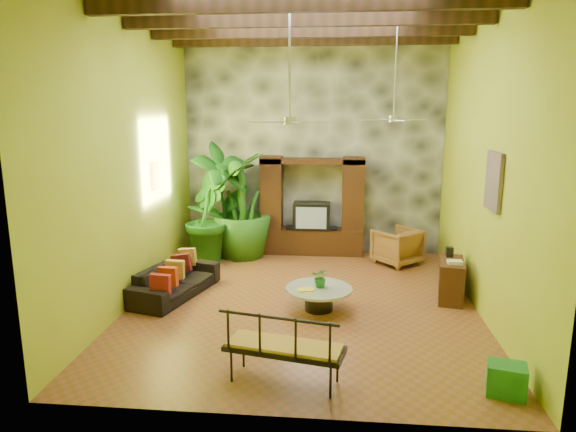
# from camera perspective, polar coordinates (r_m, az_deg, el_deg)

# --- Properties ---
(ground) EXTENTS (7.00, 7.00, 0.00)m
(ground) POSITION_cam_1_polar(r_m,az_deg,el_deg) (9.31, 1.63, -9.51)
(ground) COLOR brown
(ground) RESTS_ON ground
(ceiling) EXTENTS (6.00, 7.00, 0.02)m
(ceiling) POSITION_cam_1_polar(r_m,az_deg,el_deg) (8.80, 1.84, 22.39)
(ceiling) COLOR silver
(ceiling) RESTS_ON back_wall
(back_wall) EXTENTS (6.00, 0.02, 5.00)m
(back_wall) POSITION_cam_1_polar(r_m,az_deg,el_deg) (12.19, 2.82, 7.70)
(back_wall) COLOR #ABAE27
(back_wall) RESTS_ON ground
(left_wall) EXTENTS (0.02, 7.00, 5.00)m
(left_wall) POSITION_cam_1_polar(r_m,az_deg,el_deg) (9.39, -16.96, 5.91)
(left_wall) COLOR #ABAE27
(left_wall) RESTS_ON ground
(right_wall) EXTENTS (0.02, 7.00, 5.00)m
(right_wall) POSITION_cam_1_polar(r_m,az_deg,el_deg) (9.02, 21.19, 5.40)
(right_wall) COLOR #ABAE27
(right_wall) RESTS_ON ground
(stone_accent_wall) EXTENTS (5.98, 0.10, 4.98)m
(stone_accent_wall) POSITION_cam_1_polar(r_m,az_deg,el_deg) (12.13, 2.80, 7.68)
(stone_accent_wall) COLOR #36383E
(stone_accent_wall) RESTS_ON ground
(ceiling_beams) EXTENTS (5.95, 5.36, 0.22)m
(ceiling_beams) POSITION_cam_1_polar(r_m,az_deg,el_deg) (8.77, 1.83, 20.97)
(ceiling_beams) COLOR #321C10
(ceiling_beams) RESTS_ON ceiling
(entertainment_center) EXTENTS (2.40, 0.55, 2.30)m
(entertainment_center) POSITION_cam_1_polar(r_m,az_deg,el_deg) (12.04, 2.66, 0.27)
(entertainment_center) COLOR #331E0E
(entertainment_center) RESTS_ON ground
(ceiling_fan_front) EXTENTS (1.28, 1.28, 1.86)m
(ceiling_fan_front) POSITION_cam_1_polar(r_m,az_deg,el_deg) (8.28, 0.17, 11.93)
(ceiling_fan_front) COLOR #B4B4B9
(ceiling_fan_front) RESTS_ON ceiling
(ceiling_fan_back) EXTENTS (1.28, 1.28, 1.86)m
(ceiling_fan_back) POSITION_cam_1_polar(r_m,az_deg,el_deg) (9.90, 11.72, 11.70)
(ceiling_fan_back) COLOR #B4B4B9
(ceiling_fan_back) RESTS_ON ceiling
(wall_art_mask) EXTENTS (0.06, 0.32, 0.55)m
(wall_art_mask) POSITION_cam_1_polar(r_m,az_deg,el_deg) (10.35, -14.54, 4.34)
(wall_art_mask) COLOR #BE9316
(wall_art_mask) RESTS_ON left_wall
(wall_art_painting) EXTENTS (0.06, 0.70, 0.90)m
(wall_art_painting) POSITION_cam_1_polar(r_m,az_deg,el_deg) (8.46, 21.90, 3.59)
(wall_art_painting) COLOR #285A92
(wall_art_painting) RESTS_ON right_wall
(sofa) EXTENTS (1.29, 2.13, 0.58)m
(sofa) POSITION_cam_1_polar(r_m,az_deg,el_deg) (9.74, -12.39, -6.98)
(sofa) COLOR black
(sofa) RESTS_ON ground
(wicker_armchair) EXTENTS (1.22, 1.22, 0.80)m
(wicker_armchair) POSITION_cam_1_polar(r_m,az_deg,el_deg) (11.61, 12.02, -3.31)
(wicker_armchair) COLOR olive
(wicker_armchair) RESTS_ON ground
(tall_plant_a) EXTENTS (1.65, 1.66, 2.65)m
(tall_plant_a) POSITION_cam_1_polar(r_m,az_deg,el_deg) (11.76, -7.28, 1.69)
(tall_plant_a) COLOR #195717
(tall_plant_a) RESTS_ON ground
(tall_plant_b) EXTENTS (1.15, 1.31, 2.06)m
(tall_plant_b) POSITION_cam_1_polar(r_m,az_deg,el_deg) (11.56, -9.12, -0.04)
(tall_plant_b) COLOR #1C5D18
(tall_plant_b) RESTS_ON ground
(tall_plant_c) EXTENTS (1.36, 1.36, 2.42)m
(tall_plant_c) POSITION_cam_1_polar(r_m,az_deg,el_deg) (11.77, -5.19, 1.17)
(tall_plant_c) COLOR #28651A
(tall_plant_c) RESTS_ON ground
(coffee_table) EXTENTS (1.14, 1.14, 0.40)m
(coffee_table) POSITION_cam_1_polar(r_m,az_deg,el_deg) (8.89, 3.45, -8.82)
(coffee_table) COLOR black
(coffee_table) RESTS_ON ground
(centerpiece_plant) EXTENTS (0.37, 0.34, 0.35)m
(centerpiece_plant) POSITION_cam_1_polar(r_m,az_deg,el_deg) (8.81, 3.68, -6.81)
(centerpiece_plant) COLOR #19601F
(centerpiece_plant) RESTS_ON coffee_table
(yellow_tray) EXTENTS (0.31, 0.26, 0.03)m
(yellow_tray) POSITION_cam_1_polar(r_m,az_deg,el_deg) (8.68, 1.99, -8.20)
(yellow_tray) COLOR yellow
(yellow_tray) RESTS_ON coffee_table
(iron_bench) EXTENTS (1.58, 0.85, 0.57)m
(iron_bench) POSITION_cam_1_polar(r_m,az_deg,el_deg) (6.52, -0.47, -14.13)
(iron_bench) COLOR black
(iron_bench) RESTS_ON ground
(side_console) EXTENTS (0.57, 0.97, 0.73)m
(side_console) POSITION_cam_1_polar(r_m,az_deg,el_deg) (9.75, 17.64, -6.79)
(side_console) COLOR #3A2312
(side_console) RESTS_ON ground
(green_bin) EXTENTS (0.52, 0.43, 0.39)m
(green_bin) POSITION_cam_1_polar(r_m,az_deg,el_deg) (7.00, 23.09, -16.37)
(green_bin) COLOR #1D6F1F
(green_bin) RESTS_ON ground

